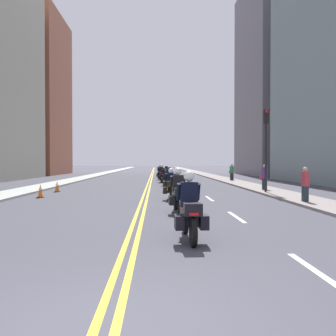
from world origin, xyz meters
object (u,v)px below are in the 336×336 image
(motorcycle_2, at_px, (171,187))
(traffic_cone_1, at_px, (57,186))
(motorcycle_7, at_px, (161,172))
(pedestrian_0, at_px, (232,172))
(motorcycle_6, at_px, (160,173))
(pedestrian_2, at_px, (305,185))
(motorcycle_5, at_px, (162,175))
(traffic_light_near, at_px, (266,136))
(motorcycle_0, at_px, (190,212))
(traffic_cone_0, at_px, (40,191))
(motorcycle_4, at_px, (166,177))
(motorcycle_1, at_px, (178,195))
(pedestrian_1, at_px, (264,178))
(motorcycle_3, at_px, (169,181))

(motorcycle_2, height_order, traffic_cone_1, motorcycle_2)
(motorcycle_7, distance_m, traffic_cone_1, 20.99)
(motorcycle_2, height_order, motorcycle_7, motorcycle_7)
(motorcycle_2, relative_size, pedestrian_0, 1.24)
(motorcycle_6, xyz_separation_m, motorcycle_7, (0.12, 5.28, -0.03))
(pedestrian_2, bearing_deg, motorcycle_2, 66.42)
(motorcycle_5, distance_m, traffic_light_near, 13.31)
(motorcycle_0, distance_m, traffic_cone_0, 12.37)
(traffic_cone_0, height_order, traffic_cone_1, traffic_cone_0)
(motorcycle_5, relative_size, traffic_cone_0, 2.91)
(motorcycle_4, xyz_separation_m, motorcycle_6, (-0.38, 9.03, 0.02))
(motorcycle_0, xyz_separation_m, pedestrian_0, (6.57, 25.26, 0.20))
(motorcycle_6, distance_m, traffic_light_near, 17.66)
(pedestrian_0, bearing_deg, traffic_light_near, 65.15)
(motorcycle_1, xyz_separation_m, pedestrian_1, (6.11, 9.15, 0.22))
(motorcycle_5, bearing_deg, traffic_cone_1, -127.09)
(motorcycle_1, bearing_deg, motorcycle_3, 86.75)
(motorcycle_1, height_order, motorcycle_2, motorcycle_1)
(motorcycle_2, bearing_deg, motorcycle_4, 92.07)
(motorcycle_7, bearing_deg, pedestrian_2, -73.80)
(traffic_cone_0, bearing_deg, motorcycle_6, 70.18)
(motorcycle_3, height_order, motorcycle_4, motorcycle_4)
(motorcycle_5, distance_m, motorcycle_7, 10.06)
(motorcycle_1, relative_size, motorcycle_7, 1.02)
(pedestrian_1, height_order, pedestrian_2, pedestrian_1)
(motorcycle_6, distance_m, traffic_cone_0, 19.29)
(traffic_cone_0, height_order, pedestrian_0, pedestrian_0)
(motorcycle_2, bearing_deg, motorcycle_1, -86.41)
(motorcycle_0, xyz_separation_m, pedestrian_2, (5.85, 6.99, 0.18))
(traffic_cone_0, relative_size, traffic_light_near, 0.15)
(motorcycle_3, bearing_deg, traffic_light_near, -17.16)
(motorcycle_5, distance_m, pedestrian_1, 11.79)
(motorcycle_3, distance_m, pedestrian_0, 12.97)
(motorcycle_1, xyz_separation_m, traffic_cone_1, (-7.04, 9.24, -0.33))
(motorcycle_5, height_order, motorcycle_6, motorcycle_6)
(motorcycle_1, bearing_deg, motorcycle_0, -93.59)
(motorcycle_1, xyz_separation_m, traffic_light_near, (5.64, 7.46, 2.74))
(motorcycle_3, distance_m, pedestrian_2, 9.15)
(motorcycle_1, height_order, motorcycle_5, motorcycle_1)
(motorcycle_7, bearing_deg, motorcycle_2, -86.22)
(motorcycle_2, height_order, traffic_cone_0, motorcycle_2)
(motorcycle_3, height_order, pedestrian_1, pedestrian_1)
(motorcycle_1, relative_size, pedestrian_1, 1.23)
(traffic_light_near, bearing_deg, pedestrian_0, 86.15)
(motorcycle_2, xyz_separation_m, traffic_cone_0, (-6.83, 1.13, -0.29))
(motorcycle_0, distance_m, motorcycle_3, 14.06)
(motorcycle_6, height_order, traffic_cone_0, motorcycle_6)
(traffic_cone_1, bearing_deg, motorcycle_4, 38.29)
(motorcycle_4, height_order, pedestrian_1, pedestrian_1)
(traffic_light_near, bearing_deg, motorcycle_2, -153.21)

